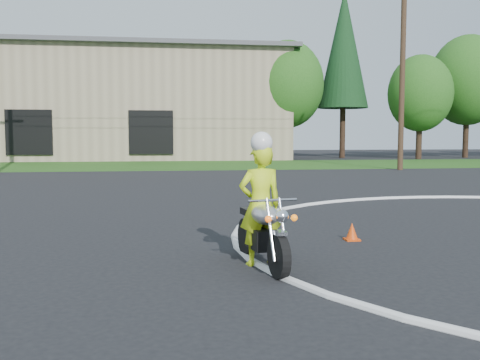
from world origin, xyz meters
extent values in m
cube|color=#1E4714|center=(0.00, 27.00, 0.01)|extent=(120.00, 10.00, 0.02)
cylinder|color=black|center=(-5.73, 1.14, 0.28)|extent=(0.20, 0.57, 0.56)
cylinder|color=black|center=(-5.93, 2.43, 0.28)|extent=(0.20, 0.57, 0.56)
cube|color=black|center=(-5.84, 1.83, 0.37)|extent=(0.34, 0.55, 0.28)
ellipsoid|color=#BBBABF|center=(-5.81, 1.65, 0.73)|extent=(0.43, 0.64, 0.26)
cube|color=black|center=(-5.88, 2.11, 0.69)|extent=(0.33, 0.59, 0.09)
cylinder|color=silver|center=(-5.83, 1.20, 0.61)|extent=(0.09, 0.34, 0.75)
cylinder|color=white|center=(-5.66, 1.22, 0.61)|extent=(0.09, 0.34, 0.75)
cube|color=silver|center=(-5.73, 1.12, 0.58)|extent=(0.16, 0.22, 0.05)
cylinder|color=#BBBBC1|center=(-5.77, 1.37, 0.96)|extent=(0.65, 0.13, 0.03)
sphere|color=white|center=(-5.72, 1.04, 0.80)|extent=(0.17, 0.17, 0.17)
sphere|color=#FA5B0C|center=(-5.89, 1.04, 0.77)|extent=(0.08, 0.08, 0.08)
sphere|color=#DB650A|center=(-5.55, 1.09, 0.77)|extent=(0.08, 0.08, 0.08)
cylinder|color=white|center=(-5.75, 2.23, 0.28)|extent=(0.19, 0.75, 0.07)
imported|color=#C8E718|center=(-5.83, 1.89, 0.83)|extent=(0.66, 0.49, 1.66)
sphere|color=white|center=(-5.83, 1.84, 1.68)|extent=(0.30, 0.30, 0.30)
cone|color=#E1420B|center=(-3.98, 3.36, 0.15)|extent=(0.22, 0.22, 0.30)
cube|color=#E1420B|center=(-3.98, 3.36, 0.01)|extent=(0.24, 0.24, 0.03)
cube|color=tan|center=(-18.00, 40.00, 4.00)|extent=(40.00, 16.00, 8.00)
cube|color=#4C4C51|center=(-18.00, 40.00, 8.15)|extent=(41.00, 17.00, 0.30)
cube|color=black|center=(-16.00, 31.90, 2.00)|extent=(3.00, 0.16, 3.00)
cube|color=black|center=(-8.00, 31.90, 2.00)|extent=(3.00, 0.16, 3.00)
cylinder|color=#382619|center=(2.00, 34.00, 1.62)|extent=(0.44, 0.44, 3.24)
ellipsoid|color=#1E5116|center=(2.00, 34.00, 5.58)|extent=(5.40, 5.40, 6.48)
cylinder|color=#382619|center=(7.00, 36.00, 1.98)|extent=(0.44, 0.44, 3.96)
cone|color=black|center=(7.00, 36.00, 8.63)|extent=(3.96, 3.96, 9.35)
cylinder|color=#382619|center=(12.00, 33.00, 1.44)|extent=(0.44, 0.44, 2.88)
ellipsoid|color=#1E5116|center=(12.00, 33.00, 4.96)|extent=(4.80, 4.80, 5.76)
cylinder|color=#382619|center=(17.00, 35.00, 1.80)|extent=(0.44, 0.44, 3.60)
ellipsoid|color=#1E5116|center=(17.00, 35.00, 6.20)|extent=(6.00, 6.00, 7.20)
cylinder|color=#382619|center=(-2.00, 35.00, 1.44)|extent=(0.44, 0.44, 2.88)
ellipsoid|color=#1E5116|center=(-2.00, 35.00, 4.96)|extent=(4.80, 4.80, 5.76)
cylinder|color=#473321|center=(5.00, 21.00, 5.00)|extent=(0.28, 0.28, 10.00)
camera|label=1|loc=(-7.12, -5.25, 1.77)|focal=40.00mm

